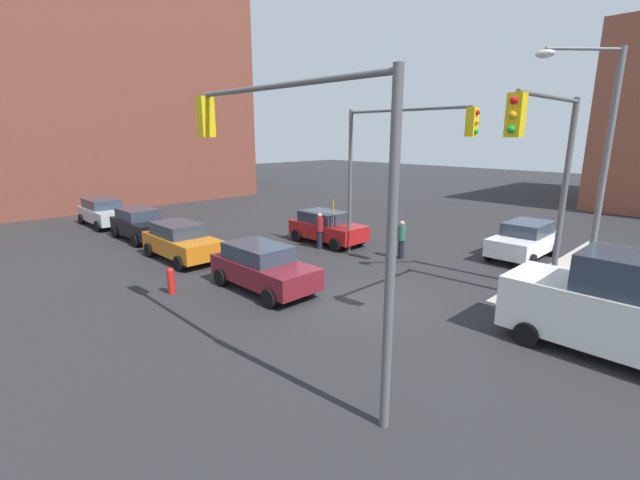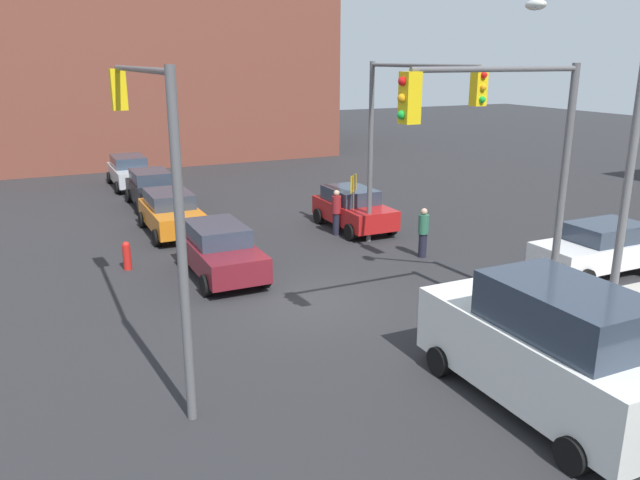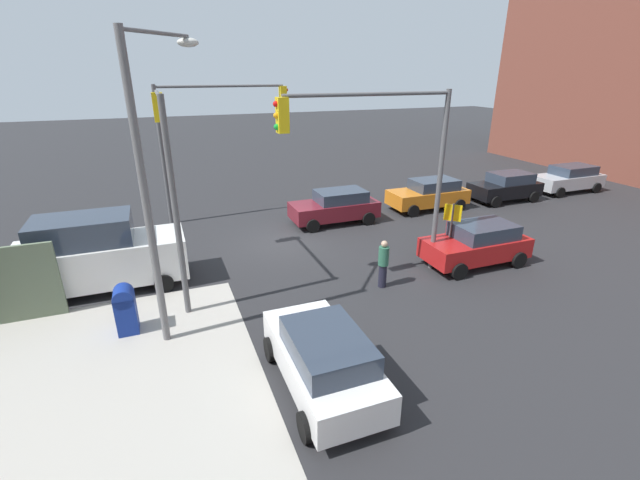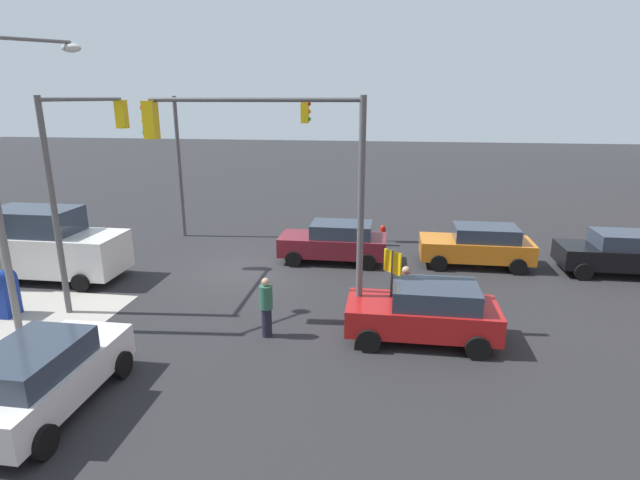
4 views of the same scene
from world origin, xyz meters
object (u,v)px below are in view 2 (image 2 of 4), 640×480
Objects in this scene: traffic_signal_se_corner at (149,156)px; van_white_delivery at (547,347)px; traffic_signal_ne_corner at (507,154)px; mailbox_blue at (623,326)px; coupe_orange at (171,212)px; sedan_black at (152,188)px; pedestrian_crossing at (423,232)px; traffic_signal_nw_corner at (408,121)px; sedan_white at (599,248)px; hatchback_maroon at (220,250)px; pedestrian_waiting at (336,212)px; fire_hydrant at (127,255)px; hatchback_red at (353,208)px; hatchback_silver at (130,171)px; street_lamp_corner at (616,144)px.

van_white_delivery is at bearing 51.53° from traffic_signal_se_corner.
traffic_signal_ne_corner is 1.20× the size of van_white_delivery.
traffic_signal_se_corner is 4.55× the size of mailbox_blue.
coupe_orange is at bearing -155.20° from mailbox_blue.
sedan_black is at bearing -170.58° from van_white_delivery.
pedestrian_crossing is at bearing 159.21° from traffic_signal_ne_corner.
traffic_signal_nw_corner is at bearing -153.41° from pedestrian_crossing.
van_white_delivery is at bearing -54.71° from sedan_white.
hatchback_maroon is (5.62, 0.28, -0.00)m from coupe_orange.
sedan_white is 9.35m from pedestrian_waiting.
sedan_white is at bearing 46.56° from coupe_orange.
pedestrian_waiting is (-10.30, 1.07, -3.66)m from traffic_signal_ne_corner.
traffic_signal_ne_corner is 6.91× the size of fire_hydrant.
hatchback_red is 4.34m from pedestrian_crossing.
hatchback_silver reaches higher than fire_hydrant.
hatchback_maroon is at bearing 2.83° from coupe_orange.
coupe_orange is 10.15m from hatchback_silver.
traffic_signal_ne_corner is at bearing -10.85° from hatchback_red.
pedestrian_crossing is at bearing -99.67° from pedestrian_waiting.
traffic_signal_ne_corner reaches higher than fire_hydrant.
traffic_signal_ne_corner reaches higher than van_white_delivery.
traffic_signal_nw_corner is 1.00× the size of traffic_signal_se_corner.
street_lamp_corner is 8.51× the size of fire_hydrant.
traffic_signal_ne_corner is 4.55× the size of mailbox_blue.
sedan_white is at bearing 130.35° from street_lamp_corner.
sedan_black reaches higher than fire_hydrant.
hatchback_maroon is (1.87, 2.57, 0.36)m from fire_hydrant.
traffic_signal_se_corner is at bearing -106.13° from street_lamp_corner.
coupe_orange is 9.81m from pedestrian_crossing.
hatchback_red is 0.75× the size of van_white_delivery.
traffic_signal_nw_corner reaches higher than van_white_delivery.
fire_hydrant is at bearing -143.88° from traffic_signal_ne_corner.
traffic_signal_ne_corner reaches higher than pedestrian_waiting.
traffic_signal_se_corner and traffic_signal_ne_corner have the same top height.
hatchback_red and hatchback_silver have the same top height.
hatchback_maroon is 6.05m from pedestrian_waiting.
coupe_orange is (-13.26, -4.64, -3.74)m from traffic_signal_ne_corner.
pedestrian_crossing is at bearing 30.17° from sedan_black.
hatchback_maroon and sedan_black have the same top height.
hatchback_red is at bearing 70.07° from coupe_orange.
hatchback_silver is at bearing 151.38° from pedestrian_crossing.
traffic_signal_se_corner reaches higher than sedan_white.
van_white_delivery is at bearing 26.44° from fire_hydrant.
mailbox_blue is at bearing 24.80° from coupe_orange.
street_lamp_corner reaches higher than hatchback_silver.
sedan_white reaches higher than fire_hydrant.
van_white_delivery is (0.86, -3.20, 0.52)m from mailbox_blue.
traffic_signal_nw_corner reaches higher than fire_hydrant.
traffic_signal_nw_corner is at bearing -176.57° from mailbox_blue.
coupe_orange is 6.43m from pedestrian_waiting.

